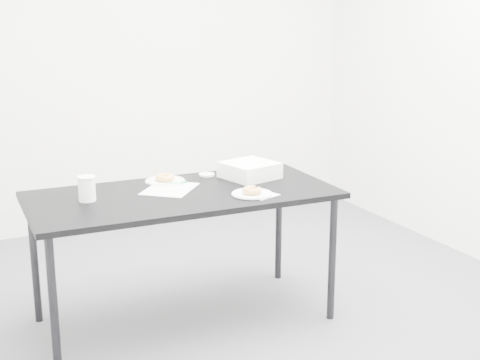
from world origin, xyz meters
name	(u,v)px	position (x,y,z in m)	size (l,w,h in m)	color
floor	(226,323)	(0.00, 0.00, 0.00)	(4.00, 4.00, 0.00)	#505055
wall_back	(117,56)	(0.00, 2.00, 1.35)	(4.00, 0.02, 2.70)	white
table	(183,202)	(-0.19, 0.14, 0.69)	(1.66, 0.82, 0.75)	black
scorecard	(170,189)	(-0.23, 0.23, 0.75)	(0.24, 0.31, 0.00)	white
logo_patch	(178,183)	(-0.14, 0.32, 0.75)	(0.05, 0.05, 0.00)	green
pen	(175,183)	(-0.16, 0.31, 0.76)	(0.01, 0.01, 0.14)	#0C8C4B
napkin	(260,195)	(0.16, -0.09, 0.75)	(0.15, 0.15, 0.00)	white
plate_near	(252,194)	(0.12, -0.07, 0.75)	(0.22, 0.22, 0.01)	silver
donut_near	(252,190)	(0.12, -0.07, 0.77)	(0.10, 0.10, 0.03)	#D08842
plate_far	(165,181)	(-0.20, 0.40, 0.75)	(0.23, 0.23, 0.01)	silver
donut_far	(165,177)	(-0.20, 0.40, 0.77)	(0.11, 0.11, 0.04)	#D08842
coffee_cup	(87,189)	(-0.69, 0.20, 0.81)	(0.09, 0.09, 0.13)	white
cup_lid	(207,175)	(0.07, 0.42, 0.75)	(0.09, 0.09, 0.01)	white
bakery_box	(250,170)	(0.28, 0.27, 0.79)	(0.27, 0.27, 0.09)	white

